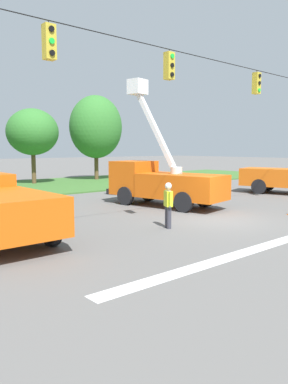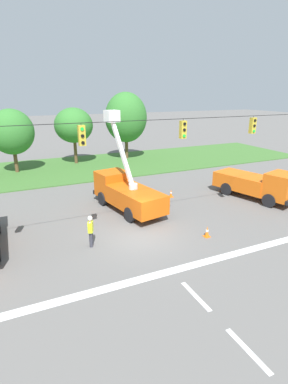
{
  "view_description": "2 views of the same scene",
  "coord_description": "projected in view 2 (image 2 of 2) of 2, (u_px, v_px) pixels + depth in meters",
  "views": [
    {
      "loc": [
        -12.73,
        -9.97,
        3.07
      ],
      "look_at": [
        -2.25,
        2.23,
        1.18
      ],
      "focal_mm": 35.0,
      "sensor_mm": 36.0,
      "label": 1
    },
    {
      "loc": [
        -6.23,
        -14.22,
        7.99
      ],
      "look_at": [
        2.06,
        3.89,
        1.3
      ],
      "focal_mm": 28.0,
      "sensor_mm": 36.0,
      "label": 2
    }
  ],
  "objects": [
    {
      "name": "utility_truck_bucket_lift",
      "position": [
        126.0,
        191.0,
        21.07
      ],
      "size": [
        3.38,
        6.84,
        6.79
      ],
      "color": "#D6560F",
      "rests_on": "ground"
    },
    {
      "name": "road_worker",
      "position": [
        91.0,
        229.0,
        16.0
      ],
      "size": [
        0.39,
        0.6,
        1.77
      ],
      "color": "#383842",
      "rests_on": "ground"
    },
    {
      "name": "signal_gantry",
      "position": [
        139.0,
        160.0,
        15.78
      ],
      "size": [
        26.2,
        0.33,
        7.2
      ],
      "color": "slate",
      "rests_on": "ground"
    },
    {
      "name": "traffic_cone_near_bucket",
      "position": [
        171.0,
        193.0,
        23.8
      ],
      "size": [
        0.36,
        0.36,
        0.64
      ],
      "color": "orange",
      "rests_on": "ground"
    },
    {
      "name": "tree_centre",
      "position": [
        12.0,
        132.0,
        29.71
      ],
      "size": [
        4.3,
        3.77,
        6.45
      ],
      "color": "brown",
      "rests_on": "ground"
    },
    {
      "name": "utility_truck_support_near",
      "position": [
        258.0,
        184.0,
        23.25
      ],
      "size": [
        3.93,
        6.75,
        2.39
      ],
      "color": "orange",
      "rests_on": "ground"
    },
    {
      "name": "ground_plane",
      "position": [
        140.0,
        238.0,
        17.26
      ],
      "size": [
        200.0,
        200.0,
        0.0
      ],
      "primitive_type": "plane",
      "color": "#605E5B"
    },
    {
      "name": "lane_markings",
      "position": [
        189.0,
        289.0,
        12.76
      ],
      "size": [
        17.6,
        15.25,
        0.01
      ],
      "color": "silver",
      "rests_on": "ground"
    },
    {
      "name": "tree_east",
      "position": [
        74.0,
        125.0,
        33.51
      ],
      "size": [
        4.26,
        4.46,
        6.36
      ],
      "color": "brown",
      "rests_on": "ground"
    },
    {
      "name": "tree_far_east",
      "position": [
        126.0,
        118.0,
        35.82
      ],
      "size": [
        5.05,
        4.71,
        8.0
      ],
      "color": "brown",
      "rests_on": "ground"
    },
    {
      "name": "grass_verge",
      "position": [
        73.0,
        168.0,
        32.76
      ],
      "size": [
        56.0,
        12.0,
        0.1
      ],
      "primitive_type": "cube",
      "color": "#3D6B2D",
      "rests_on": "ground"
    },
    {
      "name": "traffic_cone_mid_right",
      "position": [
        207.0,
        232.0,
        17.27
      ],
      "size": [
        0.36,
        0.36,
        0.66
      ],
      "color": "orange",
      "rests_on": "ground"
    }
  ]
}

